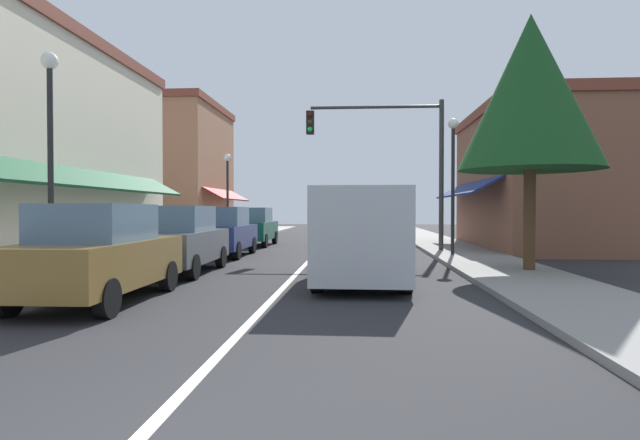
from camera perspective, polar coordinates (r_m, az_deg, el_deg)
ground_plane at (r=21.20m, az=-0.21°, el=-3.40°), size 80.00×80.00×0.00m
sidewalk_left at (r=22.29m, az=-14.47°, el=-3.06°), size 2.60×56.00×0.12m
sidewalk_right at (r=21.50m, az=14.60°, el=-3.21°), size 2.60×56.00×0.12m
lane_center_stripe at (r=21.20m, az=-0.21°, el=-3.39°), size 0.14×52.00×0.01m
storefront_left_block at (r=18.57m, az=-31.22°, el=7.02°), size 5.86×14.20×7.26m
storefront_right_block at (r=24.30m, az=22.12°, el=4.21°), size 5.90×10.20×6.03m
storefront_far_left at (r=33.00m, az=-15.19°, el=5.17°), size 6.26×8.20×8.04m
parked_car_nearest_left at (r=10.20m, az=-22.98°, el=-3.41°), size 1.83×4.13×1.77m
parked_car_second_left at (r=14.27m, az=-15.14°, el=-2.09°), size 1.83×4.13×1.77m
parked_car_third_left at (r=19.11m, az=-10.48°, el=-1.27°), size 1.80×4.11×1.77m
parked_car_far_left at (r=24.57m, az=-7.29°, el=-0.74°), size 1.80×4.11×1.77m
van_in_lane at (r=12.07m, az=4.57°, el=-1.36°), size 2.06×5.21×2.12m
traffic_signal_mast_arm at (r=20.57m, az=8.11°, el=7.70°), size 5.28×0.50×5.89m
street_lamp_left_near at (r=12.69m, az=-27.27°, el=8.65°), size 0.36×0.36×5.02m
street_lamp_right_mid at (r=18.68m, az=14.25°, el=5.90°), size 0.36×0.36×4.81m
street_lamp_left_far at (r=27.09m, az=-10.02°, el=4.04°), size 0.36×0.36×4.51m
tree_right_near at (r=14.90m, az=21.90°, el=12.72°), size 3.65×3.65×6.71m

